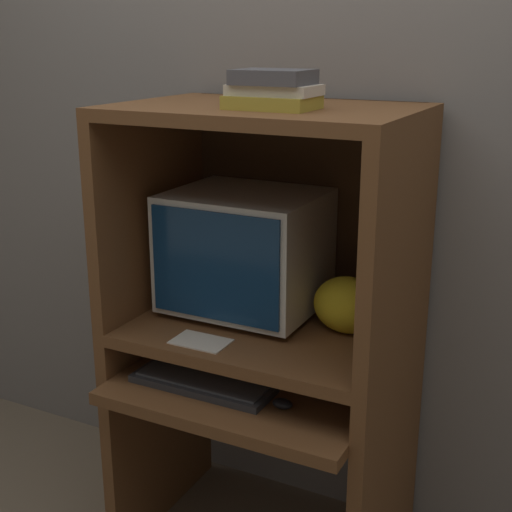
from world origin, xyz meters
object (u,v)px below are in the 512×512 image
at_px(keyboard, 202,383).
at_px(mouse, 282,404).
at_px(book_stack, 273,90).
at_px(crt_monitor, 245,251).
at_px(snack_bag, 348,305).

xyz_separation_m(keyboard, mouse, (0.25, -0.00, 0.00)).
height_order(mouse, book_stack, book_stack).
distance_m(mouse, book_stack, 0.83).
xyz_separation_m(crt_monitor, mouse, (0.25, -0.27, -0.32)).
bearing_deg(mouse, keyboard, 179.00).
bearing_deg(snack_bag, crt_monitor, 177.32).
height_order(mouse, snack_bag, snack_bag).
bearing_deg(book_stack, snack_bag, 38.94).
bearing_deg(mouse, crt_monitor, 133.33).
xyz_separation_m(mouse, book_stack, (-0.09, 0.11, 0.81)).
height_order(crt_monitor, book_stack, book_stack).
relative_size(keyboard, snack_bag, 2.08).
bearing_deg(keyboard, crt_monitor, 90.07).
bearing_deg(book_stack, keyboard, -146.57).
xyz_separation_m(crt_monitor, snack_bag, (0.34, -0.02, -0.11)).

